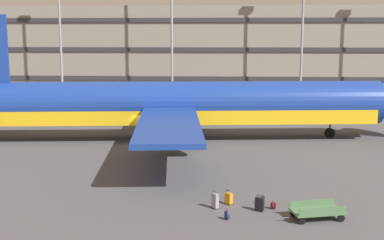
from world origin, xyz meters
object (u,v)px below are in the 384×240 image
airliner (176,105)px  baggage_cart (317,211)px  backpack_silver (262,200)px  suitcase_black (215,201)px  backpack_laid_flat (273,205)px  suitcase_scuffed (259,204)px  suitcase_red (229,198)px  backpack_navy (227,215)px

airliner → baggage_cart: bearing=-65.9°
baggage_cart → backpack_silver: bearing=140.3°
suitcase_black → backpack_laid_flat: 3.14m
airliner → backpack_silver: airliner is taller
airliner → backpack_laid_flat: bearing=-69.7°
suitcase_scuffed → suitcase_black: size_ratio=0.92×
backpack_silver → suitcase_red: bearing=-176.7°
suitcase_red → backpack_navy: suitcase_red is taller
airliner → backpack_navy: size_ratio=77.27×
airliner → baggage_cart: airliner is taller
suitcase_scuffed → backpack_navy: bearing=-141.2°
suitcase_red → backpack_navy: 2.38m
backpack_laid_flat → backpack_navy: size_ratio=0.85×
airliner → baggage_cart: size_ratio=12.59×
backpack_navy → backpack_laid_flat: bearing=35.4°
suitcase_black → baggage_cart: suitcase_black is taller
backpack_navy → backpack_silver: bearing=51.8°
backpack_silver → backpack_laid_flat: bearing=-53.6°
backpack_silver → baggage_cart: (2.60, -2.16, 0.18)m
suitcase_red → backpack_silver: suitcase_red is taller
baggage_cart → backpack_navy: bearing=-175.8°
airliner → backpack_navy: bearing=-77.8°
airliner → suitcase_scuffed: bearing=-72.2°
suitcase_scuffed → suitcase_red: (-1.62, 1.00, -0.05)m
airliner → baggage_cart: (8.94, -20.03, -2.66)m
suitcase_red → backpack_navy: (-0.10, -2.38, -0.11)m
suitcase_scuffed → backpack_navy: size_ratio=1.68×
suitcase_black → suitcase_red: bearing=44.6°
suitcase_black → baggage_cart: bearing=-14.2°
suitcase_black → suitcase_scuffed: bearing=-6.6°
suitcase_red → suitcase_black: suitcase_black is taller
suitcase_scuffed → suitcase_red: suitcase_scuffed is taller
suitcase_black → baggage_cart: (5.20, -1.32, -0.02)m
suitcase_scuffed → suitcase_black: (-2.36, 0.27, 0.04)m
suitcase_scuffed → backpack_laid_flat: (0.77, 0.39, -0.20)m
backpack_laid_flat → baggage_cart: baggage_cart is taller
suitcase_scuffed → suitcase_red: size_ratio=1.10×
backpack_navy → baggage_cart: (4.56, 0.33, 0.19)m
suitcase_scuffed → baggage_cart: size_ratio=0.27×
backpack_navy → baggage_cart: 4.57m
suitcase_scuffed → backpack_laid_flat: suitcase_scuffed is taller
suitcase_black → backpack_silver: bearing=17.9°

